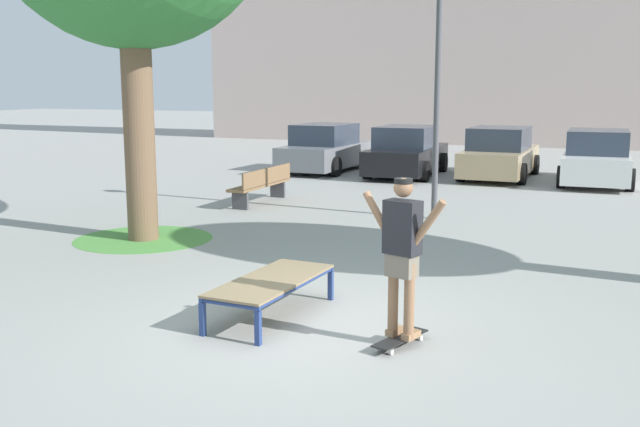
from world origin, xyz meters
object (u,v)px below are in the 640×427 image
(skateboard, at_px, (400,339))
(park_bench, at_px, (262,184))
(car_tan, at_px, (499,155))
(car_black, at_px, (407,153))
(car_grey, at_px, (326,149))
(skate_box, at_px, (271,283))
(skater, at_px, (402,247))
(car_white, at_px, (597,159))
(light_post, at_px, (439,28))

(skateboard, relative_size, park_bench, 0.34)
(car_tan, bearing_deg, car_black, -170.37)
(car_grey, height_order, car_tan, same)
(car_black, bearing_deg, skate_box, -80.54)
(skateboard, bearing_deg, skater, 72.84)
(skater, xyz_separation_m, car_white, (1.39, 14.50, -0.38))
(skate_box, xyz_separation_m, skater, (1.70, -0.37, 0.66))
(car_tan, relative_size, car_white, 1.00)
(skater, height_order, car_tan, skater)
(car_grey, relative_size, car_black, 1.00)
(skate_box, bearing_deg, car_tan, 88.50)
(skateboard, height_order, park_bench, park_bench)
(skateboard, distance_m, car_grey, 16.00)
(car_black, relative_size, car_white, 1.00)
(car_white, bearing_deg, skateboard, -95.47)
(car_white, relative_size, light_post, 0.73)
(light_post, bearing_deg, skateboard, -78.83)
(car_black, distance_m, light_post, 7.96)
(skate_box, height_order, car_white, car_white)
(car_white, bearing_deg, light_post, -112.15)
(skate_box, distance_m, car_tan, 14.42)
(light_post, bearing_deg, park_bench, 174.31)
(skate_box, height_order, light_post, light_post)
(car_tan, bearing_deg, light_post, -91.23)
(skateboard, bearing_deg, car_white, 84.53)
(skate_box, bearing_deg, park_bench, 117.76)
(car_grey, height_order, light_post, light_post)
(car_black, xyz_separation_m, car_tan, (2.70, 0.46, 0.00))
(car_grey, distance_m, light_post, 9.32)
(light_post, bearing_deg, car_grey, 126.75)
(park_bench, distance_m, light_post, 5.39)
(skater, bearing_deg, car_grey, 114.89)
(car_grey, bearing_deg, skate_box, -70.40)
(car_white, bearing_deg, car_tan, 173.97)
(car_tan, bearing_deg, car_white, -6.03)
(car_tan, height_order, car_white, same)
(skater, xyz_separation_m, car_grey, (-6.73, 14.50, -0.38))
(car_white, xyz_separation_m, light_post, (-2.86, -7.03, 3.13))
(car_grey, height_order, park_bench, car_grey)
(skateboard, xyz_separation_m, car_white, (1.39, 14.50, 0.61))
(skater, distance_m, car_black, 14.89)
(car_grey, bearing_deg, skater, -65.11)
(skater, xyz_separation_m, light_post, (-1.48, 7.47, 2.75))
(skate_box, relative_size, park_bench, 0.81)
(car_white, distance_m, park_bench, 9.66)
(skate_box, bearing_deg, skateboard, -12.46)
(car_black, height_order, car_white, same)
(car_grey, distance_m, car_tan, 5.42)
(skate_box, xyz_separation_m, park_bench, (-3.95, 7.51, 0.03))
(skateboard, height_order, car_tan, car_tan)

